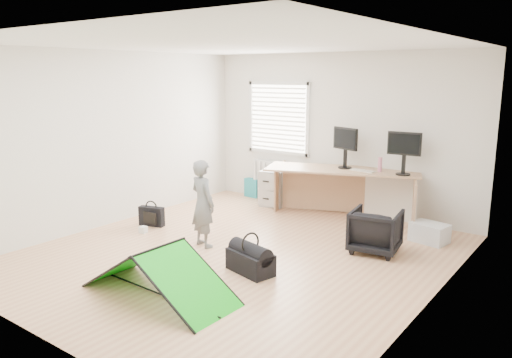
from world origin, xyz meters
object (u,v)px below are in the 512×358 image
Objects in this scene: filing_cabinet at (275,187)px; thermos at (380,165)px; office_chair at (375,231)px; laptop_bag at (152,216)px; monitor_right at (404,159)px; storage_crate at (429,233)px; duffel_bag at (250,262)px; person at (203,204)px; kite at (159,272)px; monitor_left at (345,153)px; desk at (341,194)px.

thermos is at bearing -12.00° from filing_cabinet.
office_chair reaches higher than laptop_bag.
storage_crate is at bearing -41.60° from monitor_right.
office_chair is (0.51, -1.28, -0.66)m from thermos.
thermos is 3.68m from laptop_bag.
filing_cabinet reaches higher than laptop_bag.
office_chair is at bearing -39.60° from filing_cabinet.
duffel_bag is at bearing -119.83° from storage_crate.
storage_crate is at bearing -126.45° from person.
kite is 3.61× the size of storage_crate.
storage_crate is 1.20× the size of laptop_bag.
monitor_left reaches higher than kite.
duffel_bag is (-1.37, -2.40, -0.01)m from storage_crate.
filing_cabinet is 1.27× the size of monitor_left.
thermos is 4.08m from kite.
monitor_left is at bearing 28.45° from laptop_bag.
kite is 4.32× the size of laptop_bag.
laptop_bag is (-0.82, -2.24, -0.17)m from filing_cabinet.
monitor_right is 1.19m from storage_crate.
kite is at bearing -113.52° from desk.
office_chair is (2.48, -1.26, -0.03)m from filing_cabinet.
person is at bearing 116.93° from kite.
desk reaches higher than laptop_bag.
filing_cabinet is 1.29× the size of monitor_right.
monitor_left reaches higher than desk.
kite is 2.92× the size of duffel_bag.
monitor_right is at bearing 74.58° from kite.
office_chair is at bearing 73.70° from duffel_bag.
office_chair reaches higher than duffel_bag.
monitor_left is at bearing 165.60° from storage_crate.
monitor_right is 0.29× the size of kite.
monitor_left is at bearing 63.78° from desk.
duffel_bag is at bearing 71.30° from kite.
kite is at bearing -96.14° from duffel_bag.
laptop_bag is (-2.79, -2.26, -0.80)m from thermos.
laptop_bag is 0.68× the size of duffel_bag.
laptop_bag is (-2.21, -2.13, -0.26)m from desk.
office_chair is at bearing -118.93° from storage_crate.
filing_cabinet is 2.39m from laptop_bag.
monitor_right is 3.99m from laptop_bag.
person is (-0.91, -2.34, 0.19)m from desk.
thermos is at bearing 79.92° from kite.
monitor_left is at bearing -13.83° from filing_cabinet.
storage_crate is (0.97, -0.45, -0.81)m from thermos.
person is 2.99× the size of laptop_bag.
monitor_left is 1.82m from office_chair.
monitor_right is 1.49m from office_chair.
person is at bearing 175.22° from duffel_bag.
laptop_bag is at bearing -141.01° from thermos.
filing_cabinet reaches higher than storage_crate.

